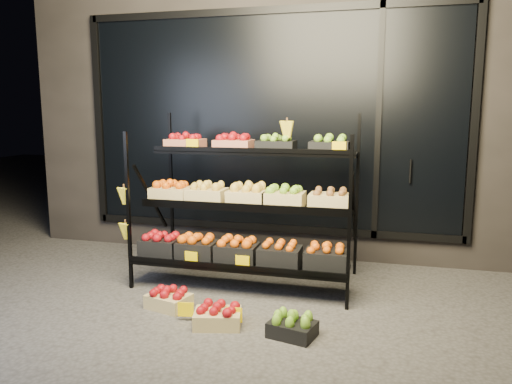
# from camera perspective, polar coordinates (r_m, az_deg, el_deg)

# --- Properties ---
(ground) EXTENTS (24.00, 24.00, 0.00)m
(ground) POSITION_cam_1_polar(r_m,az_deg,el_deg) (4.49, -3.33, -12.80)
(ground) COLOR #514F4C
(ground) RESTS_ON ground
(building) EXTENTS (6.00, 2.08, 3.50)m
(building) POSITION_cam_1_polar(r_m,az_deg,el_deg) (6.67, 3.55, 9.85)
(building) COLOR #2D2826
(building) RESTS_ON ground
(display_rack) EXTENTS (2.18, 1.02, 1.70)m
(display_rack) POSITION_cam_1_polar(r_m,az_deg,el_deg) (4.82, -1.35, -1.46)
(display_rack) COLOR black
(display_rack) RESTS_ON ground
(tag_floor_a) EXTENTS (0.13, 0.01, 0.12)m
(tag_floor_a) POSITION_cam_1_polar(r_m,az_deg,el_deg) (4.20, -8.03, -13.65)
(tag_floor_a) COLOR #ECC400
(tag_floor_a) RESTS_ON ground
(tag_floor_b) EXTENTS (0.13, 0.01, 0.12)m
(tag_floor_b) POSITION_cam_1_polar(r_m,az_deg,el_deg) (4.07, -2.52, -14.35)
(tag_floor_b) COLOR #ECC400
(tag_floor_b) RESTS_ON ground
(floor_crate_left) EXTENTS (0.41, 0.34, 0.19)m
(floor_crate_left) POSITION_cam_1_polar(r_m,az_deg,el_deg) (4.47, -9.95, -11.87)
(floor_crate_left) COLOR tan
(floor_crate_left) RESTS_ON ground
(floor_crate_midright) EXTENTS (0.42, 0.35, 0.19)m
(floor_crate_midright) POSITION_cam_1_polar(r_m,az_deg,el_deg) (4.08, -4.42, -13.88)
(floor_crate_midright) COLOR tan
(floor_crate_midright) RESTS_ON ground
(floor_crate_right) EXTENTS (0.39, 0.32, 0.18)m
(floor_crate_right) POSITION_cam_1_polar(r_m,az_deg,el_deg) (3.91, 4.17, -15.02)
(floor_crate_right) COLOR black
(floor_crate_right) RESTS_ON ground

